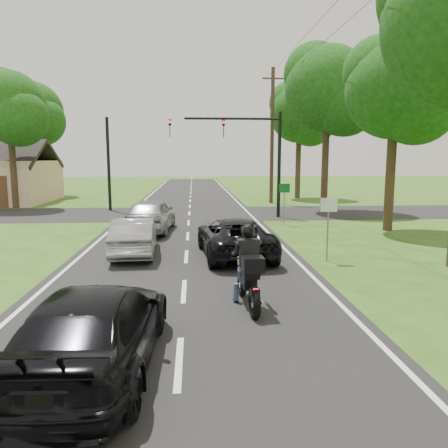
{
  "coord_description": "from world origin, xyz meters",
  "views": [
    {
      "loc": [
        0.27,
        -10.96,
        3.43
      ],
      "look_at": [
        1.25,
        3.0,
        1.3
      ],
      "focal_mm": 35.0,
      "sensor_mm": 36.0,
      "label": 1
    }
  ],
  "objects_px": {
    "silver_suv": "(151,215)",
    "traffic_signal": "(247,145)",
    "silver_sedan": "(134,236)",
    "sign_white": "(329,214)",
    "dark_suv": "(234,237)",
    "utility_pole_far": "(272,135)",
    "motorcycle_rider": "(249,275)",
    "sign_green": "(284,194)",
    "dark_car_behind": "(95,328)"
  },
  "relations": [
    {
      "from": "utility_pole_far",
      "to": "sign_green",
      "type": "height_order",
      "value": "utility_pole_far"
    },
    {
      "from": "traffic_signal",
      "to": "sign_green",
      "type": "height_order",
      "value": "traffic_signal"
    },
    {
      "from": "dark_suv",
      "to": "utility_pole_far",
      "type": "bearing_deg",
      "value": -108.81
    },
    {
      "from": "dark_car_behind",
      "to": "utility_pole_far",
      "type": "bearing_deg",
      "value": -103.73
    },
    {
      "from": "dark_suv",
      "to": "silver_suv",
      "type": "xyz_separation_m",
      "value": [
        -3.39,
        5.27,
        0.12
      ]
    },
    {
      "from": "dark_suv",
      "to": "sign_white",
      "type": "height_order",
      "value": "sign_white"
    },
    {
      "from": "silver_suv",
      "to": "dark_car_behind",
      "type": "xyz_separation_m",
      "value": [
        0.37,
        -13.4,
        -0.09
      ]
    },
    {
      "from": "motorcycle_rider",
      "to": "sign_white",
      "type": "bearing_deg",
      "value": 49.74
    },
    {
      "from": "sign_green",
      "to": "silver_sedan",
      "type": "bearing_deg",
      "value": -135.76
    },
    {
      "from": "silver_sedan",
      "to": "motorcycle_rider",
      "type": "bearing_deg",
      "value": 117.34
    },
    {
      "from": "utility_pole_far",
      "to": "dark_car_behind",
      "type": "bearing_deg",
      "value": -106.1
    },
    {
      "from": "motorcycle_rider",
      "to": "traffic_signal",
      "type": "bearing_deg",
      "value": 79.45
    },
    {
      "from": "utility_pole_far",
      "to": "silver_suv",
      "type": "bearing_deg",
      "value": -121.85
    },
    {
      "from": "motorcycle_rider",
      "to": "silver_suv",
      "type": "relative_size",
      "value": 0.48
    },
    {
      "from": "traffic_signal",
      "to": "sign_green",
      "type": "bearing_deg",
      "value": -62.62
    },
    {
      "from": "silver_sedan",
      "to": "silver_suv",
      "type": "xyz_separation_m",
      "value": [
        0.13,
        4.85,
        0.13
      ]
    },
    {
      "from": "traffic_signal",
      "to": "sign_green",
      "type": "relative_size",
      "value": 3.0
    },
    {
      "from": "traffic_signal",
      "to": "dark_car_behind",
      "type": "bearing_deg",
      "value": -104.47
    },
    {
      "from": "dark_suv",
      "to": "dark_car_behind",
      "type": "distance_m",
      "value": 8.68
    },
    {
      "from": "silver_suv",
      "to": "sign_green",
      "type": "height_order",
      "value": "sign_green"
    },
    {
      "from": "traffic_signal",
      "to": "utility_pole_far",
      "type": "bearing_deg",
      "value": 70.32
    },
    {
      "from": "utility_pole_far",
      "to": "traffic_signal",
      "type": "bearing_deg",
      "value": -109.68
    },
    {
      "from": "silver_sedan",
      "to": "sign_white",
      "type": "distance_m",
      "value": 6.75
    },
    {
      "from": "silver_suv",
      "to": "traffic_signal",
      "type": "xyz_separation_m",
      "value": [
        5.04,
        4.73,
        3.33
      ]
    },
    {
      "from": "dark_car_behind",
      "to": "utility_pole_far",
      "type": "height_order",
      "value": "utility_pole_far"
    },
    {
      "from": "silver_sedan",
      "to": "utility_pole_far",
      "type": "distance_m",
      "value": 19.82
    },
    {
      "from": "dark_suv",
      "to": "sign_white",
      "type": "bearing_deg",
      "value": 156.58
    },
    {
      "from": "dark_suv",
      "to": "sign_green",
      "type": "relative_size",
      "value": 2.3
    },
    {
      "from": "utility_pole_far",
      "to": "motorcycle_rider",
      "type": "bearing_deg",
      "value": -101.36
    },
    {
      "from": "silver_sedan",
      "to": "traffic_signal",
      "type": "distance_m",
      "value": 11.42
    },
    {
      "from": "silver_suv",
      "to": "utility_pole_far",
      "type": "height_order",
      "value": "utility_pole_far"
    },
    {
      "from": "silver_sedan",
      "to": "silver_suv",
      "type": "bearing_deg",
      "value": -94.35
    },
    {
      "from": "utility_pole_far",
      "to": "sign_green",
      "type": "xyz_separation_m",
      "value": [
        -1.3,
        -11.02,
        -3.49
      ]
    },
    {
      "from": "traffic_signal",
      "to": "sign_white",
      "type": "height_order",
      "value": "traffic_signal"
    },
    {
      "from": "dark_suv",
      "to": "silver_suv",
      "type": "distance_m",
      "value": 6.27
    },
    {
      "from": "traffic_signal",
      "to": "utility_pole_far",
      "type": "distance_m",
      "value": 8.55
    },
    {
      "from": "traffic_signal",
      "to": "sign_white",
      "type": "relative_size",
      "value": 3.0
    },
    {
      "from": "utility_pole_far",
      "to": "sign_green",
      "type": "distance_m",
      "value": 11.63
    },
    {
      "from": "sign_green",
      "to": "utility_pole_far",
      "type": "bearing_deg",
      "value": 83.27
    },
    {
      "from": "dark_car_behind",
      "to": "utility_pole_far",
      "type": "relative_size",
      "value": 0.48
    },
    {
      "from": "dark_car_behind",
      "to": "traffic_signal",
      "type": "relative_size",
      "value": 0.76
    },
    {
      "from": "silver_sedan",
      "to": "silver_suv",
      "type": "distance_m",
      "value": 4.85
    },
    {
      "from": "silver_suv",
      "to": "traffic_signal",
      "type": "distance_m",
      "value": 7.67
    },
    {
      "from": "dark_car_behind",
      "to": "sign_white",
      "type": "xyz_separation_m",
      "value": [
        6.04,
        7.11,
        0.89
      ]
    },
    {
      "from": "motorcycle_rider",
      "to": "silver_sedan",
      "type": "relative_size",
      "value": 0.56
    },
    {
      "from": "dark_suv",
      "to": "sign_green",
      "type": "xyz_separation_m",
      "value": [
        3.22,
        6.98,
        0.91
      ]
    },
    {
      "from": "sign_white",
      "to": "sign_green",
      "type": "height_order",
      "value": "same"
    },
    {
      "from": "motorcycle_rider",
      "to": "silver_suv",
      "type": "distance_m",
      "value": 11.07
    },
    {
      "from": "silver_suv",
      "to": "dark_car_behind",
      "type": "height_order",
      "value": "silver_suv"
    },
    {
      "from": "dark_car_behind",
      "to": "sign_green",
      "type": "xyz_separation_m",
      "value": [
        6.24,
        15.11,
        0.89
      ]
    }
  ]
}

